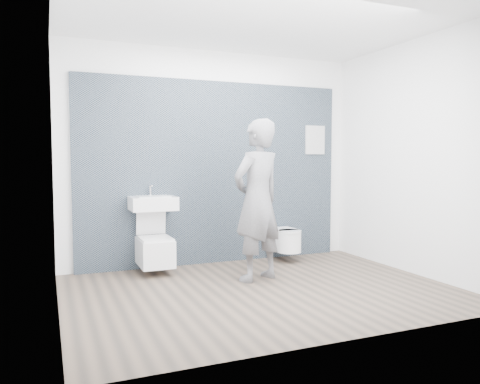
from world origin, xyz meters
name	(u,v)px	position (x,y,z in m)	size (l,w,h in m)	color
ground	(262,290)	(0.00, 0.00, 0.00)	(4.00, 4.00, 0.00)	brown
room_shell	(262,124)	(0.00, 0.00, 1.74)	(4.00, 4.00, 4.00)	white
tile_wall	(215,262)	(0.00, 1.47, 0.00)	(3.60, 0.06, 2.40)	black
washbasin	(153,203)	(-0.88, 1.23, 0.85)	(0.55, 0.41, 0.41)	white
toilet_square	(155,250)	(-0.88, 1.17, 0.28)	(0.38, 0.56, 0.75)	white
toilet_rounded	(286,240)	(0.91, 1.17, 0.29)	(0.32, 0.54, 0.30)	white
info_placard	(314,254)	(1.51, 1.43, 0.00)	(0.31, 0.03, 0.41)	white
visitor	(257,200)	(0.13, 0.40, 0.92)	(0.67, 0.44, 1.83)	gray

